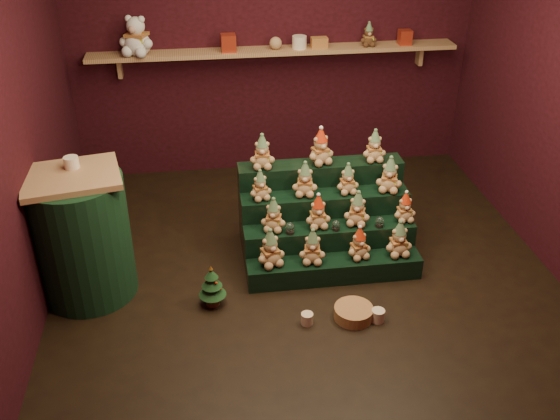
{
  "coord_description": "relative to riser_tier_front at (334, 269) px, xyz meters",
  "views": [
    {
      "loc": [
        -0.77,
        -4.09,
        3.03
      ],
      "look_at": [
        -0.17,
        0.25,
        0.46
      ],
      "focal_mm": 40.0,
      "sensor_mm": 36.0,
      "label": 1
    }
  ],
  "objects": [
    {
      "name": "teddy_13",
      "position": [
        -0.01,
        0.65,
        0.78
      ],
      "size": [
        0.27,
        0.25,
        0.31
      ],
      "primitive_type": null,
      "rotation": [
        0.0,
        0.0,
        0.29
      ],
      "color": "tan",
      "rests_on": "riser_tier_back"
    },
    {
      "name": "teddy_8",
      "position": [
        -0.54,
        0.43,
        0.58
      ],
      "size": [
        0.21,
        0.2,
        0.25
      ],
      "primitive_type": null,
      "rotation": [
        0.0,
        0.0,
        0.24
      ],
      "color": "tan",
      "rests_on": "riser_tier_midback"
    },
    {
      "name": "brown_bear",
      "position": [
        0.71,
        1.96,
        1.34
      ],
      "size": [
        0.16,
        0.15,
        0.23
      ],
      "primitive_type": null,
      "rotation": [
        0.0,
        0.0,
        0.02
      ],
      "color": "#482818",
      "rests_on": "back_shelf"
    },
    {
      "name": "back_wall",
      "position": [
        -0.21,
        2.17,
        1.31
      ],
      "size": [
        4.0,
        0.1,
        2.8
      ],
      "primitive_type": "cube",
      "color": "black",
      "rests_on": "ground"
    },
    {
      "name": "gift_tin_red_a",
      "position": [
        -0.66,
        1.97,
        1.31
      ],
      "size": [
        0.14,
        0.14,
        0.16
      ],
      "primitive_type": "cube",
      "color": "#A52D19",
      "rests_on": "back_shelf"
    },
    {
      "name": "riser_tier_midfront",
      "position": [
        0.0,
        0.22,
        0.09
      ],
      "size": [
        1.4,
        0.22,
        0.36
      ],
      "primitive_type": "cube",
      "color": "black",
      "rests_on": "ground"
    },
    {
      "name": "wicker_basket",
      "position": [
        0.04,
        -0.49,
        -0.04
      ],
      "size": [
        0.3,
        0.3,
        0.09
      ],
      "primitive_type": "cylinder",
      "rotation": [
        0.0,
        0.0,
        -0.02
      ],
      "color": "#AD7A45",
      "rests_on": "ground"
    },
    {
      "name": "teddy_12",
      "position": [
        -0.5,
        0.64,
        0.77
      ],
      "size": [
        0.22,
        0.2,
        0.29
      ],
      "primitive_type": null,
      "rotation": [
        0.0,
        0.0,
        -0.1
      ],
      "color": "tan",
      "rests_on": "riser_tier_back"
    },
    {
      "name": "teddy_1",
      "position": [
        -0.18,
        0.01,
        0.23
      ],
      "size": [
        0.23,
        0.21,
        0.29
      ],
      "primitive_type": null,
      "rotation": [
        0.0,
        0.0,
        -0.16
      ],
      "color": "tan",
      "rests_on": "riser_tier_front"
    },
    {
      "name": "mini_christmas_tree",
      "position": [
        -0.98,
        -0.19,
        0.08
      ],
      "size": [
        0.21,
        0.21,
        0.35
      ],
      "rotation": [
        0.0,
        0.0,
        -0.33
      ],
      "color": "#492C1A",
      "rests_on": "ground"
    },
    {
      "name": "teddy_5",
      "position": [
        -0.1,
        0.23,
        0.41
      ],
      "size": [
        0.21,
        0.19,
        0.28
      ],
      "primitive_type": null,
      "rotation": [
        0.0,
        0.0,
        0.05
      ],
      "color": "tan",
      "rests_on": "riser_tier_midfront"
    },
    {
      "name": "front_wall",
      "position": [
        -0.21,
        -1.93,
        1.31
      ],
      "size": [
        4.0,
        0.1,
        2.8
      ],
      "primitive_type": "cube",
      "color": "black",
      "rests_on": "ground"
    },
    {
      "name": "snow_globe_c",
      "position": [
        0.4,
        0.16,
        0.32
      ],
      "size": [
        0.07,
        0.07,
        0.09
      ],
      "color": "black",
      "rests_on": "riser_tier_midfront"
    },
    {
      "name": "teddy_10",
      "position": [
        0.18,
        0.44,
        0.58
      ],
      "size": [
        0.2,
        0.18,
        0.26
      ],
      "primitive_type": null,
      "rotation": [
        0.0,
        0.0,
        0.07
      ],
      "color": "tan",
      "rests_on": "riser_tier_midback"
    },
    {
      "name": "teddy_7",
      "position": [
        0.62,
        0.23,
        0.4
      ],
      "size": [
        0.2,
        0.18,
        0.25
      ],
      "primitive_type": null,
      "rotation": [
        0.0,
        0.0,
        0.1
      ],
      "color": "tan",
      "rests_on": "riser_tier_midfront"
    },
    {
      "name": "gift_tin_cream",
      "position": [
        0.02,
        1.97,
        1.29
      ],
      "size": [
        0.14,
        0.14,
        0.12
      ],
      "primitive_type": "cylinder",
      "color": "beige",
      "rests_on": "back_shelf"
    },
    {
      "name": "riser_tier_midback",
      "position": [
        0.0,
        0.44,
        0.18
      ],
      "size": [
        1.4,
        0.22,
        0.54
      ],
      "primitive_type": "cube",
      "color": "black",
      "rests_on": "ground"
    },
    {
      "name": "scarf_gift_box",
      "position": [
        0.22,
        1.97,
        1.28
      ],
      "size": [
        0.16,
        0.1,
        0.1
      ],
      "primitive_type": "cube",
      "color": "#E95721",
      "rests_on": "back_shelf"
    },
    {
      "name": "teddy_0",
      "position": [
        -0.51,
        0.01,
        0.25
      ],
      "size": [
        0.28,
        0.26,
        0.31
      ],
      "primitive_type": null,
      "rotation": [
        0.0,
        0.0,
        0.34
      ],
      "color": "tan",
      "rests_on": "riser_tier_front"
    },
    {
      "name": "teddy_11",
      "position": [
        0.53,
        0.43,
        0.6
      ],
      "size": [
        0.27,
        0.25,
        0.3
      ],
      "primitive_type": null,
      "rotation": [
        0.0,
        0.0,
        -0.34
      ],
      "color": "tan",
      "rests_on": "riser_tier_midback"
    },
    {
      "name": "mug_right",
      "position": [
        0.21,
        -0.56,
        -0.04
      ],
      "size": [
        0.1,
        0.1,
        0.1
      ],
      "primitive_type": "cylinder",
      "color": "beige",
      "rests_on": "ground"
    },
    {
      "name": "left_wall",
      "position": [
        -2.26,
        0.12,
        1.31
      ],
      "size": [
        0.1,
        4.0,
        2.8
      ],
      "primitive_type": "cube",
      "color": "black",
      "rests_on": "ground"
    },
    {
      "name": "teddy_14",
      "position": [
        0.45,
        0.64,
        0.77
      ],
      "size": [
        0.2,
        0.18,
        0.27
      ],
      "primitive_type": null,
      "rotation": [
        0.0,
        0.0,
        -0.01
      ],
      "color": "tan",
      "rests_on": "riser_tier_back"
    },
    {
      "name": "white_bear",
      "position": [
        -1.51,
        1.96,
        1.46
      ],
      "size": [
        0.41,
        0.4,
        0.46
      ],
      "primitive_type": null,
      "rotation": [
        0.0,
        0.0,
        -0.38
      ],
      "color": "white",
      "rests_on": "back_shelf"
    },
    {
      "name": "back_shelf",
      "position": [
        -0.21,
        1.99,
        1.2
      ],
      "size": [
        3.6,
        0.26,
        0.24
      ],
      "color": "tan",
      "rests_on": "ground"
    },
    {
      "name": "gift_tin_red_b",
      "position": [
        1.08,
        1.97,
        1.3
      ],
      "size": [
        0.12,
        0.12,
        0.14
      ],
      "primitive_type": "cube",
      "color": "#A52D19",
      "rests_on": "back_shelf"
    },
    {
      "name": "table_ornament",
      "position": [
        -1.92,
        0.21,
        0.98
      ],
      "size": [
        0.11,
        0.11,
        0.08
      ],
      "primitive_type": "cylinder",
      "color": "beige",
      "rests_on": "side_table"
    },
    {
      "name": "side_table",
      "position": [
        -1.92,
        0.11,
        0.42
      ],
      "size": [
        0.76,
        0.71,
        1.03
      ],
      "rotation": [
        0.0,
        0.0,
        0.19
      ],
      "color": "tan",
      "rests_on": "ground"
    },
    {
      "name": "teddy_6",
      "position": [
        0.22,
        0.23,
        0.42
      ],
      "size": [
        0.26,
        0.25,
        0.29
      ],
      "primitive_type": null,
      "rotation": [
        0.0,
        0.0,
        -0.35
      ],
      "color": "tan",
      "rests_on": "riser_tier_midfront"
    },
    {
      "name": "shelf_plush_ball",
      "position": [
        -0.21,
        1.97,
        1.29
      ],
      "size": [
        0.12,
        0.12,
        0.12
      ],
      "primitive_type": "sphere",
      "color": "tan",
      "rests_on": "back_shelf"
    },
    {
      "name": "snow_globe_b",
      "position": [
        0.04,
        0.16,
        0.31
      ],
      "size": [
        0.06,
        0.06,
        0.09
      ],
      "color": "black",
      "rests_on": "riser_tier_midfront"
    },
    {
      "name": "riser_tier_front",
      "position": [
        0.0,
        0.0,
        0.0
      ],
      "size": [
        1.4,
        0.22,
        0.18
      ],
      "primitive_type": "cube",
      "color": "black",
      "rests_on": "ground"
    },
    {
      "name": "riser_tier_back",
      "position": [
        0.0,
        0.66,
        0.27
      ],
      "size": [
        1.4,
        0.22,
        0.72
      ],
      "primitive_type": "cube",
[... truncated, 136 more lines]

